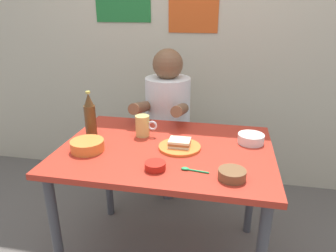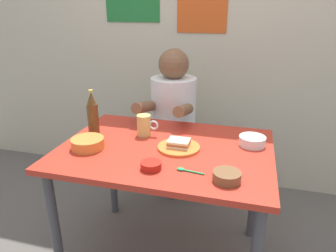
% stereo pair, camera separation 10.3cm
% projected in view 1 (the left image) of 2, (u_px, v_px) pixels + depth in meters
% --- Properties ---
extents(wall_back, '(4.40, 0.09, 2.60)m').
position_uv_depth(wall_back, '(194.00, 25.00, 2.38)').
color(wall_back, '#BCB299').
rests_on(wall_back, ground).
extents(dining_table, '(1.10, 0.80, 0.74)m').
position_uv_depth(dining_table, '(166.00, 163.00, 1.66)').
color(dining_table, '#B72D1E').
rests_on(dining_table, ground).
extents(stool, '(0.34, 0.34, 0.45)m').
position_uv_depth(stool, '(168.00, 158.00, 2.36)').
color(stool, '#4C4C51').
rests_on(stool, ground).
extents(person_seated, '(0.33, 0.56, 0.72)m').
position_uv_depth(person_seated, '(167.00, 107.00, 2.20)').
color(person_seated, white).
rests_on(person_seated, stool).
extents(plate_orange, '(0.22, 0.22, 0.01)m').
position_uv_depth(plate_orange, '(179.00, 147.00, 1.60)').
color(plate_orange, orange).
rests_on(plate_orange, dining_table).
extents(sandwich, '(0.11, 0.09, 0.04)m').
position_uv_depth(sandwich, '(180.00, 143.00, 1.59)').
color(sandwich, beige).
rests_on(sandwich, plate_orange).
extents(beer_mug, '(0.13, 0.08, 0.12)m').
position_uv_depth(beer_mug, '(143.00, 126.00, 1.75)').
color(beer_mug, '#D1BC66').
rests_on(beer_mug, dining_table).
extents(beer_bottle, '(0.06, 0.06, 0.26)m').
position_uv_depth(beer_bottle, '(90.00, 116.00, 1.72)').
color(beer_bottle, '#593819').
rests_on(beer_bottle, dining_table).
extents(rice_bowl_white, '(0.14, 0.14, 0.05)m').
position_uv_depth(rice_bowl_white, '(251.00, 138.00, 1.66)').
color(rice_bowl_white, silver).
rests_on(rice_bowl_white, dining_table).
extents(condiment_bowl_brown, '(0.12, 0.12, 0.04)m').
position_uv_depth(condiment_bowl_brown, '(232.00, 174.00, 1.32)').
color(condiment_bowl_brown, brown).
rests_on(condiment_bowl_brown, dining_table).
extents(sambal_bowl_red, '(0.10, 0.10, 0.03)m').
position_uv_depth(sambal_bowl_red, '(154.00, 165.00, 1.40)').
color(sambal_bowl_red, '#B21E14').
rests_on(sambal_bowl_red, dining_table).
extents(soup_bowl_orange, '(0.17, 0.17, 0.05)m').
position_uv_depth(soup_bowl_orange, '(87.00, 145.00, 1.58)').
color(soup_bowl_orange, orange).
rests_on(soup_bowl_orange, dining_table).
extents(spoon, '(0.13, 0.03, 0.01)m').
position_uv_depth(spoon, '(190.00, 169.00, 1.39)').
color(spoon, '#26A559').
rests_on(spoon, dining_table).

